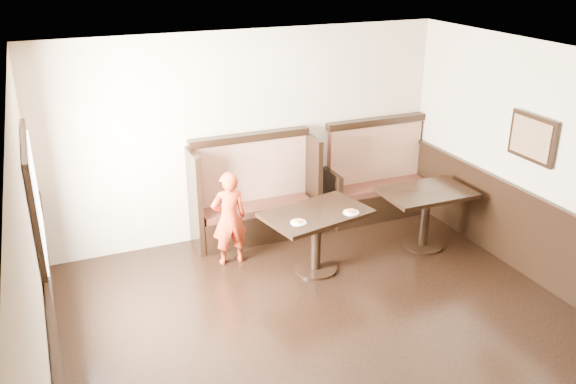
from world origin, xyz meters
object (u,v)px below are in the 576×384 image
child (229,218)px  booth_neighbor (378,184)px  table_neighbor (426,205)px  booth_main (254,201)px  table_main (316,226)px

child → booth_neighbor: bearing=-165.3°
table_neighbor → child: (-2.52, 0.59, 0.01)m
booth_neighbor → child: size_ratio=1.34×
booth_neighbor → table_neighbor: bearing=-88.9°
booth_neighbor → booth_main: bearing=179.9°
table_main → booth_neighbor: bearing=25.4°
booth_neighbor → child: 2.57m
table_neighbor → child: child is taller
table_main → child: (-0.92, 0.61, 0.00)m
table_main → table_neighbor: 1.61m
child → table_main: bearing=147.6°
booth_neighbor → table_neighbor: 1.19m
booth_main → booth_neighbor: (1.95, -0.00, -0.05)m
table_neighbor → child: bearing=167.3°
booth_main → table_main: booth_main is taller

